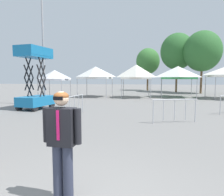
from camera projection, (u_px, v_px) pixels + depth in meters
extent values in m
cylinder|color=#9E9EA3|center=(38.00, 88.00, 21.06)|extent=(0.06, 0.06, 2.00)
cylinder|color=#9E9EA3|center=(61.00, 88.00, 20.66)|extent=(0.06, 0.06, 2.00)
cylinder|color=#9E9EA3|center=(49.00, 87.00, 23.63)|extent=(0.06, 0.06, 2.00)
cylinder|color=#9E9EA3|center=(71.00, 87.00, 23.22)|extent=(0.06, 0.06, 2.00)
pyramid|color=white|center=(55.00, 74.00, 22.00)|extent=(2.75, 2.75, 0.92)
cube|color=white|center=(55.00, 79.00, 22.06)|extent=(2.72, 2.72, 0.20)
cylinder|color=#9E9EA3|center=(77.00, 87.00, 20.70)|extent=(0.06, 0.06, 2.18)
cylinder|color=#9E9EA3|center=(106.00, 88.00, 20.10)|extent=(0.06, 0.06, 2.18)
cylinder|color=#9E9EA3|center=(87.00, 86.00, 23.71)|extent=(0.06, 0.06, 2.18)
cylinder|color=#9E9EA3|center=(112.00, 87.00, 23.10)|extent=(0.06, 0.06, 2.18)
pyramid|color=white|center=(96.00, 72.00, 21.75)|extent=(3.38, 3.38, 1.12)
cube|color=white|center=(96.00, 78.00, 21.81)|extent=(3.35, 3.35, 0.20)
cylinder|color=#9E9EA3|center=(121.00, 88.00, 19.91)|extent=(0.06, 0.06, 2.14)
cylinder|color=#9E9EA3|center=(151.00, 88.00, 19.56)|extent=(0.06, 0.06, 2.14)
cylinder|color=#9E9EA3|center=(123.00, 87.00, 22.75)|extent=(0.06, 0.06, 2.14)
cylinder|color=#9E9EA3|center=(149.00, 87.00, 22.41)|extent=(0.06, 0.06, 2.14)
pyramid|color=white|center=(136.00, 71.00, 20.99)|extent=(3.12, 3.12, 1.32)
cube|color=white|center=(136.00, 78.00, 21.07)|extent=(3.09, 3.09, 0.20)
cylinder|color=#9E9EA3|center=(162.00, 88.00, 20.37)|extent=(0.06, 0.06, 2.15)
cylinder|color=#9E9EA3|center=(197.00, 88.00, 19.62)|extent=(0.06, 0.06, 2.15)
cylinder|color=#9E9EA3|center=(161.00, 87.00, 23.63)|extent=(0.06, 0.06, 2.15)
cylinder|color=#9E9EA3|center=(191.00, 87.00, 22.87)|extent=(0.06, 0.06, 2.15)
pyramid|color=white|center=(178.00, 72.00, 21.46)|extent=(3.77, 3.77, 1.17)
cube|color=green|center=(178.00, 78.00, 21.53)|extent=(3.74, 3.74, 0.20)
cylinder|color=#9E9EA3|center=(215.00, 88.00, 18.44)|extent=(0.06, 0.06, 2.36)
cylinder|color=#9E9EA3|center=(205.00, 86.00, 21.60)|extent=(0.06, 0.06, 2.36)
cylinder|color=black|center=(19.00, 107.00, 12.53)|extent=(0.25, 0.50, 0.48)
cylinder|color=black|center=(35.00, 108.00, 12.16)|extent=(0.25, 0.50, 0.48)
cylinder|color=black|center=(37.00, 103.00, 14.16)|extent=(0.25, 0.50, 0.48)
cylinder|color=black|center=(52.00, 104.00, 13.80)|extent=(0.25, 0.50, 0.48)
cube|color=#1972AD|center=(36.00, 101.00, 13.14)|extent=(1.75, 2.50, 0.60)
cylinder|color=black|center=(29.00, 90.00, 13.22)|extent=(0.22, 0.88, 1.65)
cylinder|color=black|center=(29.00, 90.00, 13.22)|extent=(0.22, 0.88, 1.65)
cylinder|color=black|center=(42.00, 90.00, 12.92)|extent=(0.22, 0.88, 1.65)
cylinder|color=black|center=(42.00, 90.00, 12.92)|extent=(0.22, 0.88, 1.65)
cylinder|color=black|center=(29.00, 78.00, 13.14)|extent=(0.22, 0.88, 1.65)
cylinder|color=black|center=(29.00, 78.00, 13.14)|extent=(0.22, 0.88, 1.65)
cylinder|color=black|center=(42.00, 78.00, 12.84)|extent=(0.22, 0.88, 1.65)
cylinder|color=black|center=(42.00, 78.00, 12.84)|extent=(0.22, 0.88, 1.65)
cylinder|color=black|center=(28.00, 65.00, 13.07)|extent=(0.22, 0.88, 1.65)
cylinder|color=black|center=(28.00, 65.00, 13.07)|extent=(0.22, 0.88, 1.65)
cylinder|color=black|center=(41.00, 65.00, 12.76)|extent=(0.22, 0.88, 1.65)
cylinder|color=black|center=(41.00, 65.00, 12.76)|extent=(0.22, 0.88, 1.65)
cube|color=#1972AD|center=(34.00, 57.00, 12.86)|extent=(1.66, 2.37, 0.12)
cube|color=#1972AD|center=(22.00, 49.00, 11.83)|extent=(1.32, 0.27, 0.55)
cube|color=#1972AD|center=(45.00, 54.00, 13.83)|extent=(1.32, 0.27, 0.55)
cube|color=#1972AD|center=(26.00, 52.00, 13.03)|extent=(0.41, 2.17, 0.55)
cube|color=#1972AD|center=(43.00, 51.00, 12.63)|extent=(0.41, 2.17, 0.55)
cylinder|color=#33384C|center=(58.00, 172.00, 3.26)|extent=(0.16, 0.16, 0.92)
cylinder|color=#33384C|center=(68.00, 173.00, 3.22)|extent=(0.16, 0.16, 0.92)
cube|color=black|center=(62.00, 127.00, 3.17)|extent=(0.44, 0.27, 0.60)
cylinder|color=black|center=(46.00, 125.00, 3.23)|extent=(0.11, 0.11, 0.56)
cylinder|color=black|center=(78.00, 126.00, 3.11)|extent=(0.11, 0.11, 0.56)
sphere|color=beige|center=(61.00, 99.00, 3.13)|extent=(0.23, 0.23, 0.23)
ellipsoid|color=brown|center=(61.00, 96.00, 3.13)|extent=(0.23, 0.23, 0.14)
cube|color=black|center=(58.00, 98.00, 3.02)|extent=(0.15, 0.03, 0.06)
cube|color=#E51966|center=(58.00, 125.00, 3.04)|extent=(0.04, 0.02, 0.46)
cylinder|color=#9E9EA3|center=(43.00, 43.00, 14.70)|extent=(0.14, 0.14, 9.19)
cylinder|color=brown|center=(176.00, 78.00, 29.79)|extent=(0.28, 0.28, 4.05)
ellipsoid|color=#2D662D|center=(177.00, 51.00, 29.41)|extent=(4.83, 4.83, 5.31)
cylinder|color=brown|center=(201.00, 80.00, 26.97)|extent=(0.28, 0.28, 3.69)
ellipsoid|color=#2D662D|center=(202.00, 51.00, 26.61)|extent=(4.86, 4.86, 5.34)
cylinder|color=brown|center=(148.00, 81.00, 34.00)|extent=(0.28, 0.28, 3.37)
ellipsoid|color=#387233|center=(148.00, 61.00, 33.69)|extent=(3.91, 3.91, 4.30)
cylinder|color=#B7BABF|center=(220.00, 105.00, 10.99)|extent=(0.04, 0.04, 1.05)
cylinder|color=#B7BABF|center=(74.00, 96.00, 10.79)|extent=(0.33, 2.09, 0.05)
cylinder|color=#B7BABF|center=(82.00, 104.00, 11.79)|extent=(0.04, 0.04, 1.05)
cylinder|color=#B7BABF|center=(65.00, 108.00, 9.89)|extent=(0.04, 0.04, 1.05)
cylinder|color=#B7BABF|center=(79.00, 104.00, 11.33)|extent=(0.04, 0.04, 0.92)
cylinder|color=#B7BABF|center=(75.00, 105.00, 10.83)|extent=(0.04, 0.04, 0.92)
cylinder|color=#B7BABF|center=(70.00, 106.00, 10.33)|extent=(0.04, 0.04, 0.92)
cylinder|color=#B7BABF|center=(175.00, 100.00, 8.93)|extent=(2.02, 0.66, 0.05)
cylinder|color=#B7BABF|center=(195.00, 111.00, 9.12)|extent=(0.04, 0.04, 1.05)
cylinder|color=#B7BABF|center=(153.00, 112.00, 8.84)|extent=(0.04, 0.04, 1.05)
cylinder|color=#B7BABF|center=(186.00, 110.00, 9.05)|extent=(0.04, 0.04, 0.92)
cylinder|color=#B7BABF|center=(175.00, 110.00, 8.98)|extent=(0.04, 0.04, 0.92)
cylinder|color=#B7BABF|center=(163.00, 110.00, 8.91)|extent=(0.04, 0.04, 0.92)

